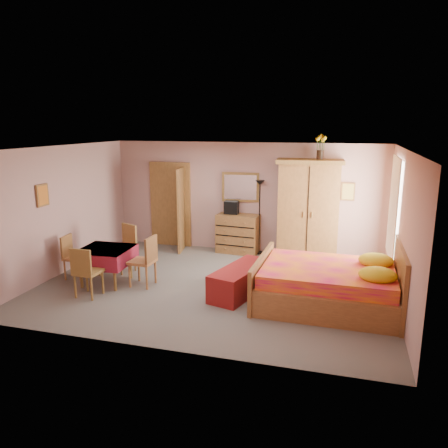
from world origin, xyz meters
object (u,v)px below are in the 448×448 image
(wall_mirror, at_px, (240,187))
(wardrobe, at_px, (308,210))
(stereo, at_px, (231,207))
(chair_east, at_px, (142,261))
(bed, at_px, (328,274))
(chair_north, at_px, (122,249))
(chest_of_drawers, at_px, (238,234))
(chair_west, at_px, (76,257))
(floor_lamp, at_px, (259,217))
(dining_table, at_px, (106,266))
(sunflower_vase, at_px, (321,147))
(bench, at_px, (241,280))
(chair_south, at_px, (88,271))

(wall_mirror, distance_m, wardrobe, 1.70)
(stereo, distance_m, chair_east, 2.92)
(bed, relative_size, chair_north, 2.45)
(chest_of_drawers, height_order, chair_west, chest_of_drawers)
(chest_of_drawers, xyz_separation_m, floor_lamp, (0.50, 0.07, 0.41))
(wardrobe, bearing_deg, chest_of_drawers, 173.06)
(chair_west, bearing_deg, floor_lamp, 125.29)
(dining_table, bearing_deg, chair_north, 93.40)
(wall_mirror, xyz_separation_m, dining_table, (-1.95, -2.90, -1.20))
(chair_north, bearing_deg, wall_mirror, -108.08)
(chair_north, bearing_deg, chair_west, 67.39)
(wall_mirror, bearing_deg, wardrobe, -14.35)
(sunflower_vase, height_order, bench, sunflower_vase)
(sunflower_vase, xyz_separation_m, chair_north, (-3.82, -1.93, -2.05))
(bench, height_order, chair_north, chair_north)
(wall_mirror, relative_size, chair_west, 1.02)
(chest_of_drawers, bearing_deg, dining_table, -121.00)
(wardrobe, height_order, bed, wardrobe)
(wall_mirror, relative_size, chair_south, 0.97)
(dining_table, bearing_deg, chair_south, -86.58)
(bench, bearing_deg, stereo, 108.55)
(chest_of_drawers, bearing_deg, stereo, 168.10)
(stereo, height_order, bed, stereo)
(floor_lamp, xyz_separation_m, bench, (0.18, -2.57, -0.62))
(sunflower_vase, bearing_deg, bench, -115.08)
(bench, height_order, chair_east, chair_east)
(sunflower_vase, height_order, dining_table, sunflower_vase)
(chair_north, bearing_deg, chair_south, 117.76)
(sunflower_vase, relative_size, chair_south, 0.59)
(wall_mirror, relative_size, stereo, 2.73)
(chest_of_drawers, bearing_deg, chair_north, -130.37)
(chest_of_drawers, xyz_separation_m, chair_north, (-1.99, -1.97, 0.02))
(stereo, bearing_deg, floor_lamp, 1.53)
(bed, bearing_deg, dining_table, -177.45)
(wardrobe, relative_size, dining_table, 2.39)
(dining_table, bearing_deg, chair_east, 5.71)
(chest_of_drawers, xyz_separation_m, dining_table, (-1.95, -2.69, -0.12))
(bed, height_order, chair_south, bed)
(sunflower_vase, bearing_deg, chair_east, -139.83)
(bench, bearing_deg, chair_east, -176.52)
(wardrobe, xyz_separation_m, bed, (0.58, -2.50, -0.58))
(floor_lamp, height_order, dining_table, floor_lamp)
(stereo, distance_m, floor_lamp, 0.71)
(chest_of_drawers, distance_m, sunflower_vase, 2.77)
(wardrobe, distance_m, chair_east, 3.87)
(wall_mirror, height_order, sunflower_vase, sunflower_vase)
(chair_north, height_order, chair_east, same)
(stereo, height_order, chair_west, stereo)
(chair_north, bearing_deg, bed, -163.92)
(chest_of_drawers, relative_size, chair_south, 1.06)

